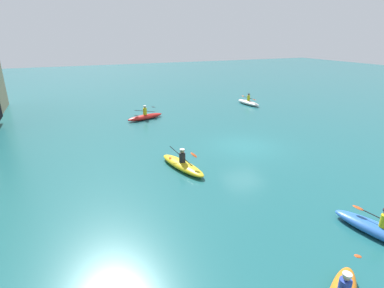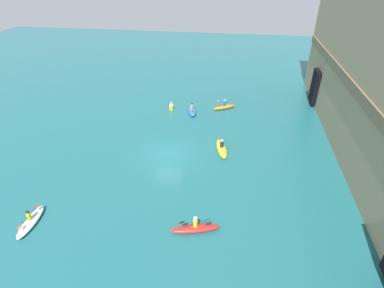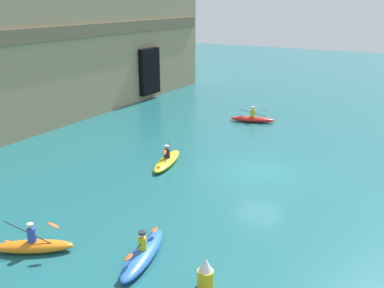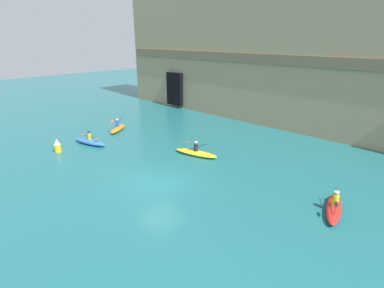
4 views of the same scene
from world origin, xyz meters
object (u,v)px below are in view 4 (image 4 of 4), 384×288
at_px(kayak_blue, 90,142).
at_px(kayak_yellow, 196,153).
at_px(kayak_red, 334,208).
at_px(kayak_orange, 118,128).
at_px(marker_buoy, 57,146).

relative_size(kayak_blue, kayak_yellow, 0.96).
relative_size(kayak_red, kayak_orange, 1.20).
bearing_deg(kayak_blue, kayak_orange, -81.00).
bearing_deg(kayak_yellow, marker_buoy, -154.12).
xyz_separation_m(kayak_red, kayak_orange, (-20.25, 0.26, 0.01)).
bearing_deg(kayak_blue, marker_buoy, 71.40).
bearing_deg(kayak_blue, kayak_red, 176.80).
bearing_deg(marker_buoy, kayak_red, 18.03).
distance_m(kayak_blue, kayak_yellow, 9.24).
height_order(kayak_yellow, marker_buoy, kayak_yellow).
distance_m(kayak_red, kayak_yellow, 10.51).
xyz_separation_m(kayak_red, marker_buoy, (-18.88, -6.14, 0.25)).
bearing_deg(kayak_orange, kayak_blue, 169.64).
bearing_deg(kayak_red, kayak_blue, -96.50).
xyz_separation_m(kayak_red, kayak_blue, (-18.66, -3.51, -0.00)).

